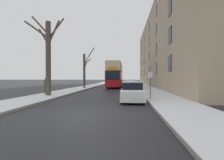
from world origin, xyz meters
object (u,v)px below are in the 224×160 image
parked_car_1 (130,88)px  street_sign_post (150,84)px  bare_tree_left_0 (48,53)px  parked_car_3 (129,84)px  parked_car_2 (130,86)px  pedestrian_left_sidewalk (46,85)px  bare_tree_left_1 (85,70)px  parked_car_0 (132,92)px  double_decker_bus (115,74)px

parked_car_1 → street_sign_post: 6.13m
bare_tree_left_0 → parked_car_3: size_ratio=2.02×
parked_car_2 → street_sign_post: bearing=-82.8°
bare_tree_left_0 → pedestrian_left_sidewalk: bearing=121.5°
parked_car_2 → parked_car_3: parked_car_2 is taller
bare_tree_left_1 → parked_car_3: bare_tree_left_1 is taller
parked_car_2 → street_sign_post: 11.23m
parked_car_0 → parked_car_1: 6.24m
double_decker_bus → pedestrian_left_sidewalk: (-6.05, -15.31, -1.54)m
double_decker_bus → parked_car_0: size_ratio=2.75×
parked_car_1 → parked_car_0: bearing=-90.0°
parked_car_0 → parked_car_2: 11.43m
double_decker_bus → parked_car_2: size_ratio=2.66×
bare_tree_left_0 → street_sign_post: 9.91m
parked_car_1 → parked_car_2: 5.19m
parked_car_2 → parked_car_3: (0.00, 5.70, -0.02)m
parked_car_1 → parked_car_3: parked_car_1 is taller
double_decker_bus → street_sign_post: double_decker_bus is taller
double_decker_bus → parked_car_3: bearing=-38.9°
bare_tree_left_0 → pedestrian_left_sidewalk: (-0.83, 1.35, -3.11)m
parked_car_3 → parked_car_0: bearing=-90.0°
double_decker_bus → parked_car_2: bearing=-71.5°
parked_car_1 → parked_car_3: (0.00, 10.89, -0.03)m
bare_tree_left_0 → pedestrian_left_sidewalk: 3.49m
pedestrian_left_sidewalk → double_decker_bus: bearing=-133.1°
parked_car_2 → street_sign_post: size_ratio=1.85×
bare_tree_left_1 → double_decker_bus: 6.23m
bare_tree_left_1 → street_sign_post: bearing=-59.6°
double_decker_bus → parked_car_0: (2.60, -19.24, -1.86)m
bare_tree_left_0 → parked_car_1: size_ratio=1.97×
bare_tree_left_0 → parked_car_2: 12.31m
parked_car_1 → bare_tree_left_1: bearing=129.2°
street_sign_post → parked_car_3: bearing=94.8°
parked_car_0 → pedestrian_left_sidewalk: (-8.66, 3.93, 0.32)m
street_sign_post → bare_tree_left_0: bearing=166.2°
bare_tree_left_1 → pedestrian_left_sidewalk: bare_tree_left_1 is taller
bare_tree_left_0 → parked_car_2: bearing=48.5°
bare_tree_left_1 → double_decker_bus: size_ratio=0.61×
bare_tree_left_1 → parked_car_0: bearing=-64.2°
double_decker_bus → parked_car_1: 13.39m
bare_tree_left_0 → parked_car_3: 16.89m
bare_tree_left_0 → parked_car_1: bare_tree_left_0 is taller
bare_tree_left_0 → parked_car_0: bearing=-18.2°
pedestrian_left_sidewalk → parked_car_1: bearing=173.5°
parked_car_0 → parked_car_3: bearing=90.0°
parked_car_1 → parked_car_2: (0.00, 5.19, -0.01)m
street_sign_post → pedestrian_left_sidewalk: bearing=160.2°
parked_car_0 → parked_car_3: (0.00, 17.13, -0.04)m
bare_tree_left_1 → parked_car_3: 8.04m
bare_tree_left_0 → pedestrian_left_sidewalk: size_ratio=4.37×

